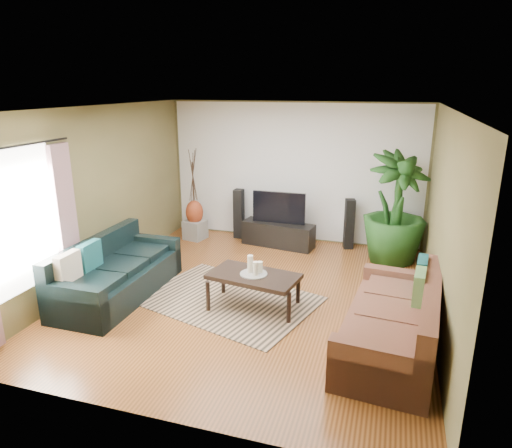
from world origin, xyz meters
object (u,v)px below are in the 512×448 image
at_px(television, 279,208).
at_px(speaker_right, 349,224).
at_px(speaker_left, 239,214).
at_px(potted_plant, 395,208).
at_px(sofa_right, 392,316).
at_px(tv_stand, 278,234).
at_px(coffee_table, 254,291).
at_px(vase, 194,212).
at_px(pedestal, 195,230).
at_px(sofa_left, 118,268).
at_px(side_table, 154,254).

xyz_separation_m(television, speaker_right, (1.31, 0.25, -0.28)).
distance_m(speaker_left, potted_plant, 3.06).
xyz_separation_m(sofa_right, television, (-2.15, 3.11, 0.34)).
bearing_deg(tv_stand, sofa_right, -46.51).
bearing_deg(sofa_right, coffee_table, -100.10).
height_order(speaker_right, vase, speaker_right).
distance_m(speaker_right, vase, 3.04).
xyz_separation_m(television, pedestal, (-1.71, -0.10, -0.57)).
bearing_deg(tv_stand, sofa_left, -112.73).
bearing_deg(sofa_right, potted_plant, -173.47).
bearing_deg(speaker_right, speaker_left, 163.99).
distance_m(sofa_left, side_table, 1.10).
xyz_separation_m(coffee_table, speaker_right, (1.00, 2.85, 0.23)).
distance_m(television, side_table, 2.50).
bearing_deg(speaker_left, vase, -156.35).
height_order(potted_plant, vase, potted_plant).
xyz_separation_m(speaker_left, pedestal, (-0.82, -0.35, -0.31)).
bearing_deg(sofa_left, potted_plant, -55.08).
bearing_deg(sofa_right, pedestal, -122.37).
bearing_deg(pedestal, potted_plant, -1.38).
bearing_deg(sofa_right, tv_stand, -139.59).
relative_size(coffee_table, vase, 2.49).
bearing_deg(television, tv_stand, -90.00).
distance_m(television, potted_plant, 2.12).
distance_m(sofa_right, speaker_right, 3.47).
distance_m(tv_stand, speaker_left, 0.97).
relative_size(television, speaker_right, 1.06).
bearing_deg(sofa_left, vase, 0.49).
relative_size(tv_stand, pedestal, 3.64).
bearing_deg(speaker_left, potted_plant, -7.86).
bearing_deg(speaker_left, pedestal, -156.35).
height_order(coffee_table, side_table, coffee_table).
height_order(coffee_table, television, television).
relative_size(sofa_left, speaker_right, 2.29).
distance_m(sofa_left, potted_plant, 4.65).
bearing_deg(coffee_table, sofa_right, -6.13).
relative_size(television, speaker_left, 1.02).
bearing_deg(side_table, speaker_left, 66.99).
height_order(sofa_left, tv_stand, sofa_left).
xyz_separation_m(tv_stand, potted_plant, (2.10, -0.17, 0.73)).
height_order(tv_stand, speaker_right, speaker_right).
height_order(speaker_left, side_table, speaker_left).
xyz_separation_m(sofa_right, coffee_table, (-1.84, 0.52, -0.18)).
distance_m(sofa_left, television, 3.30).
xyz_separation_m(sofa_right, potted_plant, (-0.04, 2.92, 0.54)).
relative_size(speaker_right, potted_plant, 0.49).
height_order(sofa_right, tv_stand, sofa_right).
bearing_deg(sofa_right, speaker_right, -160.35).
xyz_separation_m(sofa_left, speaker_left, (0.81, 3.06, 0.07)).
relative_size(speaker_left, speaker_right, 1.04).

